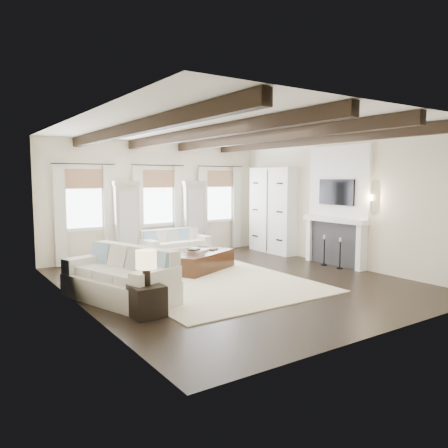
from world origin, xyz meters
TOP-DOWN VIEW (x-y plane):
  - ground at (0.00, 0.00)m, footprint 7.50×7.50m
  - room_shell at (0.75, 0.90)m, footprint 6.54×7.54m
  - area_rug at (-0.45, 0.42)m, footprint 3.62×4.80m
  - sofa_back at (0.19, 3.11)m, footprint 1.91×0.95m
  - sofa_left at (-2.49, -0.01)m, footprint 1.61×2.41m
  - ottoman at (-0.09, 1.41)m, footprint 2.01×1.70m
  - tray at (-0.02, 1.48)m, footprint 0.61×0.56m
  - book_lower at (-0.18, 1.41)m, footprint 0.32×0.29m
  - book_upper at (-0.19, 1.35)m, footprint 0.27×0.25m
  - book_loose at (0.38, 1.45)m, footprint 0.29×0.26m
  - side_table_front at (-2.53, -1.16)m, footprint 0.50×0.50m
  - lamp_front at (-2.53, -1.16)m, footprint 0.33×0.33m
  - side_table_back at (-1.36, 3.78)m, footprint 0.36×0.36m
  - lamp_back at (-1.36, 3.78)m, footprint 0.32×0.32m
  - candlestick_near at (2.90, -0.36)m, footprint 0.15×0.15m
  - candlestick_far at (2.90, 0.15)m, footprint 0.16×0.16m

SIDE VIEW (x-z plane):
  - ground at x=0.00m, z-range 0.00..0.00m
  - area_rug at x=-0.45m, z-range 0.00..0.02m
  - ottoman at x=-0.09m, z-range 0.00..0.45m
  - side_table_front at x=-2.53m, z-range 0.00..0.50m
  - side_table_back at x=-1.36m, z-range 0.00..0.54m
  - candlestick_near at x=2.90m, z-range -0.07..0.70m
  - candlestick_far at x=2.90m, z-range -0.07..0.70m
  - sofa_back at x=0.19m, z-range -0.08..0.72m
  - sofa_left at x=-2.49m, z-range -0.10..0.85m
  - book_loose at x=0.38m, z-range 0.45..0.48m
  - tray at x=-0.02m, z-range 0.45..0.49m
  - book_lower at x=-0.18m, z-range 0.49..0.53m
  - book_upper at x=-0.19m, z-range 0.53..0.56m
  - lamp_front at x=-2.53m, z-range 0.60..1.17m
  - lamp_back at x=-1.36m, z-range 0.64..1.19m
  - room_shell at x=0.75m, z-range 0.28..3.50m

